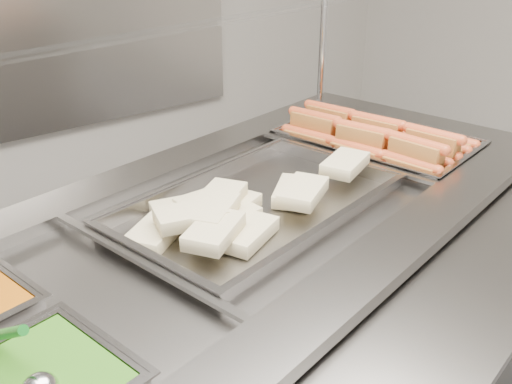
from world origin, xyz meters
TOP-DOWN VIEW (x-y plane):
  - steam_counter at (0.10, 0.41)m, footprint 2.23×1.28m
  - tray_rail at (0.20, -0.15)m, footprint 2.02×0.75m
  - sneeze_guard at (0.06, 0.65)m, footprint 1.87×0.65m
  - pan_hotdogs at (0.79, 0.53)m, footprint 0.48×0.67m
  - pan_wraps at (0.17, 0.42)m, footprint 0.83×0.57m
  - hotdogs_in_buns at (0.77, 0.52)m, footprint 0.43×0.61m
  - tortilla_wraps at (0.08, 0.41)m, footprint 0.79×0.36m
  - serving_spoon at (-0.54, 0.12)m, footprint 0.07×0.20m

SIDE VIEW (x-z plane):
  - steam_counter at x=0.10m, z-range 0.00..1.00m
  - tray_rail at x=0.20m, z-range 0.92..0.97m
  - pan_hotdogs at x=0.79m, z-range 0.90..1.01m
  - pan_wraps at x=0.17m, z-range 0.93..1.01m
  - hotdogs_in_buns at x=0.77m, z-range 0.94..1.07m
  - tortilla_wraps at x=0.08m, z-range 0.97..1.05m
  - serving_spoon at x=-0.54m, z-range 0.93..1.09m
  - sneeze_guard at x=0.06m, z-range 1.16..1.65m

